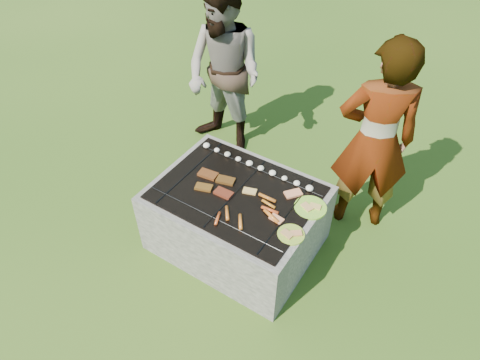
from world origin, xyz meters
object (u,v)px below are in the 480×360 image
object	(u,v)px
plate_far	(310,207)
cook	(375,141)
fire_pit	(237,220)
plate_near	(291,234)
bystander	(224,74)

from	to	relation	value
plate_far	cook	world-z (taller)	cook
fire_pit	plate_near	bearing A→B (deg)	-14.89
bystander	fire_pit	bearing A→B (deg)	-43.74
fire_pit	plate_near	size ratio (longest dim) A/B	5.04
cook	bystander	size ratio (longest dim) A/B	1.00
plate_near	cook	size ratio (longest dim) A/B	0.15
plate_far	cook	xyz separation A→B (m)	(0.20, 0.69, 0.27)
fire_pit	plate_near	distance (m)	0.67
plate_near	bystander	xyz separation A→B (m)	(-1.42, 1.24, 0.27)
plate_far	bystander	distance (m)	1.71
cook	plate_far	bearing A→B (deg)	47.39
bystander	cook	bearing A→B (deg)	-0.28
plate_far	plate_near	bearing A→B (deg)	-89.98
plate_far	plate_near	distance (m)	0.31
cook	bystander	xyz separation A→B (m)	(-1.61, 0.24, -0.00)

